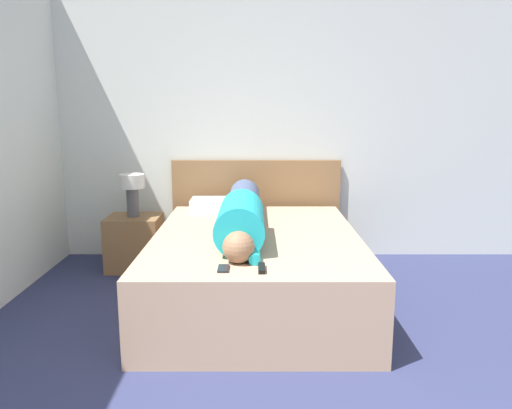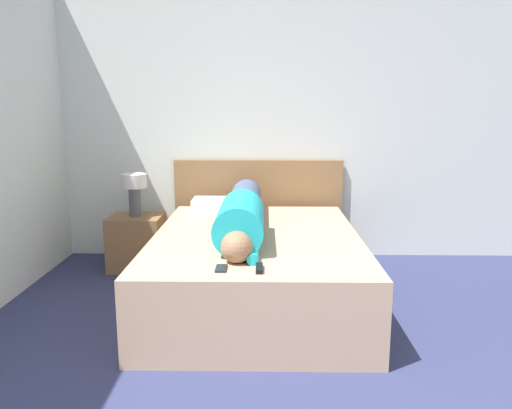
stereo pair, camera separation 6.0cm
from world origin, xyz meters
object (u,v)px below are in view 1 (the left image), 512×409
at_px(table_lamp, 132,188).
at_px(person_lying, 242,213).
at_px(nightstand, 135,243).
at_px(cell_phone, 223,269).
at_px(tv_remote, 261,268).
at_px(bed, 256,268).
at_px(pillow_near_headboard, 219,205).

height_order(table_lamp, person_lying, table_lamp).
bearing_deg(nightstand, table_lamp, -116.57).
height_order(nightstand, cell_phone, cell_phone).
height_order(tv_remote, cell_phone, tv_remote).
bearing_deg(bed, nightstand, 144.57).
bearing_deg(tv_remote, cell_phone, 176.52).
bearing_deg(cell_phone, bed, 77.09).
bearing_deg(pillow_near_headboard, person_lying, -73.20).
bearing_deg(pillow_near_headboard, tv_remote, -77.49).
distance_m(bed, table_lamp, 1.42).
height_order(bed, table_lamp, table_lamp).
height_order(bed, person_lying, person_lying).
bearing_deg(table_lamp, bed, -35.43).
height_order(table_lamp, tv_remote, table_lamp).
height_order(bed, pillow_near_headboard, pillow_near_headboard).
height_order(person_lying, tv_remote, person_lying).
height_order(pillow_near_headboard, tv_remote, pillow_near_headboard).
distance_m(bed, pillow_near_headboard, 0.93).
bearing_deg(tv_remote, nightstand, 124.87).
relative_size(table_lamp, cell_phone, 2.90).
xyz_separation_m(bed, nightstand, (-1.09, 0.78, -0.02)).
xyz_separation_m(bed, table_lamp, (-1.09, 0.78, 0.48)).
bearing_deg(nightstand, pillow_near_headboard, 2.42).
relative_size(tv_remote, cell_phone, 1.15).
xyz_separation_m(bed, person_lying, (-0.10, 0.05, 0.40)).
height_order(bed, cell_phone, cell_phone).
distance_m(bed, tv_remote, 0.88).
height_order(pillow_near_headboard, cell_phone, pillow_near_headboard).
relative_size(bed, tv_remote, 13.71).
relative_size(table_lamp, pillow_near_headboard, 0.77).
relative_size(table_lamp, tv_remote, 2.52).
height_order(bed, tv_remote, tv_remote).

